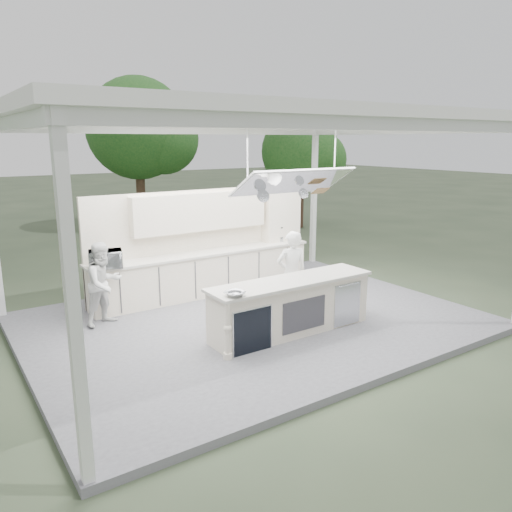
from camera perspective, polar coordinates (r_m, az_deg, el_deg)
ground at (r=9.54m, az=-0.32°, el=-7.87°), size 90.00×90.00×0.00m
stage_deck at (r=9.52m, az=-0.32°, el=-7.53°), size 8.00×6.00×0.12m
tent at (r=8.90m, az=-0.29°, el=15.01°), size 8.20×6.20×3.86m
demo_island at (r=8.74m, az=3.98°, el=-5.75°), size 3.10×0.79×0.95m
back_counter at (r=10.91m, az=-5.85°, el=-1.91°), size 5.08×0.72×0.95m
back_wall_unit at (r=11.10m, az=-4.47°, el=3.54°), size 5.05×0.48×2.25m
tree_cluster at (r=17.84m, az=-18.85°, el=12.06°), size 19.55×9.40×5.85m
head_chef at (r=9.50m, az=4.09°, el=-2.01°), size 0.68×0.54×1.64m
sous_chef at (r=9.44m, az=-16.97°, el=-3.04°), size 0.90×0.81×1.53m
toaster_oven at (r=9.77m, az=-16.83°, el=-0.35°), size 0.69×0.56×0.33m
bowl_large at (r=7.70m, az=-2.42°, el=-4.35°), size 0.37×0.37×0.08m
bowl_small at (r=7.70m, az=-2.42°, el=-4.38°), size 0.25×0.25×0.07m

